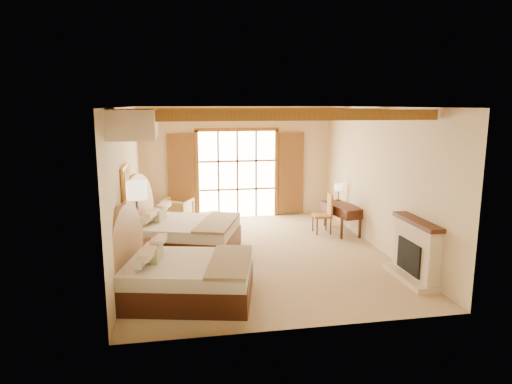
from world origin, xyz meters
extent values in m
plane|color=tan|center=(0.00, 0.00, 0.00)|extent=(7.00, 7.00, 0.00)
plane|color=beige|center=(0.00, 3.50, 1.60)|extent=(5.50, 0.00, 5.50)
plane|color=beige|center=(-2.75, 0.00, 1.60)|extent=(0.00, 7.00, 7.00)
plane|color=beige|center=(2.75, 0.00, 1.60)|extent=(0.00, 7.00, 7.00)
plane|color=#B2783F|center=(0.00, 0.00, 3.20)|extent=(7.00, 7.00, 0.00)
cube|color=white|center=(0.00, 3.46, 1.25)|extent=(2.20, 0.02, 2.50)
cube|color=brown|center=(-1.60, 3.43, 1.25)|extent=(0.75, 0.06, 2.40)
cube|color=brown|center=(1.60, 3.43, 1.25)|extent=(0.75, 0.06, 2.40)
cube|color=beige|center=(2.62, -2.00, 0.55)|extent=(0.25, 1.30, 1.10)
cube|color=black|center=(2.55, -2.00, 0.45)|extent=(0.18, 0.80, 0.60)
cube|color=beige|center=(2.53, -2.00, 0.05)|extent=(0.45, 1.40, 0.10)
cube|color=#401C0F|center=(2.61, -2.00, 1.12)|extent=(0.30, 1.40, 0.08)
cube|color=gold|center=(-2.71, -0.75, 1.75)|extent=(0.05, 0.95, 0.75)
cube|color=gold|center=(-2.68, -0.75, 1.75)|extent=(0.02, 0.82, 0.62)
cube|color=#F6E2C6|center=(-2.40, -2.00, 2.95)|extent=(0.70, 1.40, 0.45)
cube|color=#401C0F|center=(-1.64, -2.10, 0.21)|extent=(2.47, 2.07, 0.42)
cube|color=silver|center=(-1.64, -2.10, 0.54)|extent=(2.42, 2.03, 0.23)
cube|color=#97875D|center=(-0.91, -2.10, 0.67)|extent=(1.00, 1.77, 0.05)
cube|color=#9A9F73|center=(-2.14, -2.10, 0.78)|extent=(0.22, 0.46, 0.25)
cube|color=#401C0F|center=(-1.63, 0.45, 0.22)|extent=(2.73, 2.38, 0.45)
cube|color=silver|center=(-1.63, 0.45, 0.57)|extent=(2.67, 2.34, 0.25)
cube|color=#97875D|center=(-0.85, 0.45, 0.70)|extent=(1.23, 1.89, 0.06)
cube|color=#9A9F73|center=(-2.16, 0.45, 0.83)|extent=(0.28, 0.49, 0.27)
cube|color=#401C0F|center=(-2.49, -0.91, 0.33)|extent=(0.67, 0.67, 0.66)
cylinder|color=#38261B|center=(-2.50, -0.94, 0.02)|extent=(0.26, 0.26, 0.03)
cylinder|color=#38261B|center=(-2.50, -0.94, 0.82)|extent=(0.04, 0.04, 1.58)
cylinder|color=beige|center=(-2.50, -0.94, 1.69)|extent=(0.39, 0.39, 0.33)
imported|color=olive|center=(-1.77, 2.89, 0.36)|extent=(1.02, 1.03, 0.72)
cube|color=#A78752|center=(-0.86, 2.47, 0.19)|extent=(0.65, 0.65, 0.37)
cube|color=#401C0F|center=(2.43, 1.36, 0.69)|extent=(0.83, 1.41, 0.05)
cube|color=#401C0F|center=(2.43, 1.36, 0.57)|extent=(0.80, 1.37, 0.21)
cube|color=#A47440|center=(1.89, 1.36, 0.45)|extent=(0.50, 0.50, 0.06)
cube|color=#A47440|center=(2.09, 1.36, 0.75)|extent=(0.10, 0.45, 0.55)
cylinder|color=#38261B|center=(2.53, 1.92, 0.73)|extent=(0.13, 0.13, 0.02)
cylinder|color=#38261B|center=(2.53, 1.92, 0.88)|extent=(0.03, 0.03, 0.31)
cylinder|color=beige|center=(2.53, 1.92, 1.07)|extent=(0.22, 0.22, 0.18)
camera|label=1|loc=(-1.78, -9.51, 3.25)|focal=32.00mm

